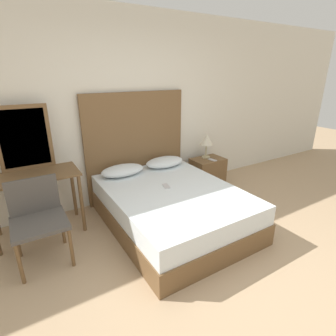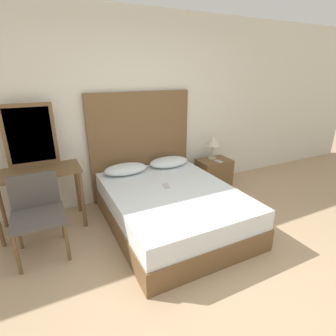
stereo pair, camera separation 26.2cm
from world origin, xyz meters
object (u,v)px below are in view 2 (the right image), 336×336
table_lamp (213,141)px  vanity_desk (38,181)px  phone_on_nightstand (219,161)px  bed (171,207)px  nightstand (214,173)px  phone_on_bed (166,186)px  chair (37,209)px

table_lamp → vanity_desk: size_ratio=0.40×
phone_on_nightstand → vanity_desk: bearing=179.3°
bed → table_lamp: (1.19, 0.81, 0.54)m
nightstand → table_lamp: bearing=84.2°
bed → phone_on_nightstand: (1.20, 0.63, 0.24)m
phone_on_nightstand → vanity_desk: size_ratio=0.16×
table_lamp → phone_on_bed: bearing=-150.2°
phone_on_bed → vanity_desk: 1.56m
phone_on_bed → vanity_desk: vanity_desk is taller
chair → bed: bearing=-6.4°
vanity_desk → chair: 0.52m
phone_on_nightstand → chair: size_ratio=0.18×
phone_on_nightstand → vanity_desk: 2.68m
bed → nightstand: bearing=31.6°
table_lamp → chair: bearing=-166.8°
phone_on_bed → chair: 1.49m
table_lamp → nightstand: bearing=-95.8°
bed → phone_on_bed: 0.28m
nightstand → vanity_desk: 2.69m
nightstand → table_lamp: 0.55m
phone_on_bed → chair: (-1.49, 0.06, 0.01)m
nightstand → chair: 2.77m
bed → vanity_desk: bearing=155.6°
phone_on_bed → phone_on_nightstand: phone_on_bed is taller
bed → phone_on_nightstand: size_ratio=12.44×
phone_on_bed → bed: bearing=-78.1°
nightstand → table_lamp: size_ratio=1.35×
phone_on_nightstand → chair: (-2.71, -0.47, 0.02)m
phone_on_bed → chair: bearing=177.6°
bed → vanity_desk: (-1.47, 0.67, 0.39)m
table_lamp → chair: table_lamp is taller
phone_on_nightstand → chair: bearing=-170.3°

